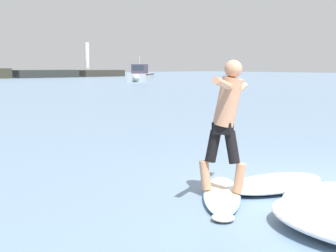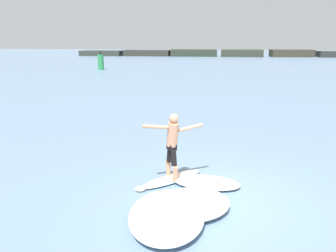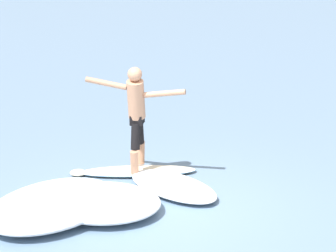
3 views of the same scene
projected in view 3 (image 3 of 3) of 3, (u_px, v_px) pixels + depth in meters
ground_plane at (160, 208)px, 12.03m from camera, size 200.00×200.00×0.00m
surfboard at (136, 171)px, 13.35m from camera, size 1.81×1.75×0.23m
surfer at (136, 110)px, 12.96m from camera, size 1.50×0.87×1.79m
wave_foam_at_tail at (102, 202)px, 11.88m from camera, size 2.29×2.19×0.28m
wave_foam_at_nose at (52, 205)px, 11.76m from camera, size 1.71×2.35×0.31m
wave_foam_beside at (173, 186)px, 12.63m from camera, size 1.84×1.09×0.17m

